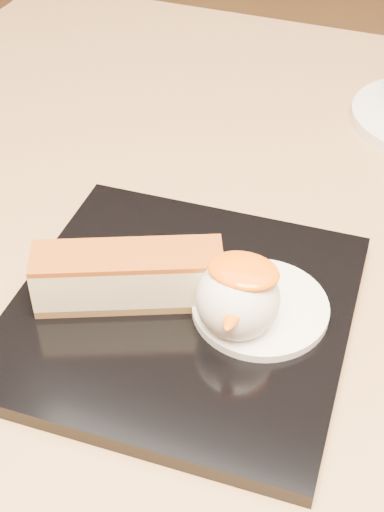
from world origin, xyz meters
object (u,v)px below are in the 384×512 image
at_px(table, 223,364).
at_px(ice_cream_scoop, 238,298).
at_px(dessert_plate, 181,313).
at_px(cheesecake, 128,276).

bearing_deg(table, ice_cream_scoop, -69.08).
height_order(table, dessert_plate, dessert_plate).
relative_size(dessert_plate, cheesecake, 1.75).
bearing_deg(ice_cream_scoop, table, 110.92).
height_order(cheesecake, ice_cream_scoop, ice_cream_scoop).
relative_size(table, ice_cream_scoop, 15.10).
bearing_deg(table, dessert_plate, -90.50).
bearing_deg(cheesecake, table, 46.83).
distance_m(table, cheesecake, 0.22).
bearing_deg(ice_cream_scoop, dessert_plate, 172.87).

